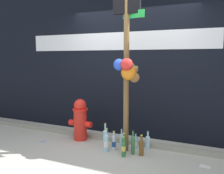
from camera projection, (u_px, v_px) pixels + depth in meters
ground_plane at (104, 158)px, 3.79m from camera, size 14.00×14.00×0.00m
building_wall at (133, 49)px, 4.77m from camera, size 10.00×0.21×3.48m
curb_strip at (122, 140)px, 4.49m from camera, size 8.00×0.12×0.08m
memorial_post at (127, 61)px, 3.92m from camera, size 0.52×0.58×2.62m
fire_hydrant at (80, 119)px, 4.61m from camera, size 0.47×0.29×0.79m
bottle_0 at (148, 141)px, 4.16m from camera, size 0.07×0.07×0.33m
bottle_1 at (105, 137)px, 4.30m from camera, size 0.08×0.08×0.42m
bottle_2 at (122, 139)px, 4.30m from camera, size 0.07×0.07×0.33m
bottle_3 at (124, 145)px, 3.96m from camera, size 0.08×0.08×0.35m
bottle_4 at (141, 147)px, 3.88m from camera, size 0.07×0.07×0.34m
bottle_5 at (124, 148)px, 3.84m from camera, size 0.07×0.07×0.33m
bottle_6 at (106, 142)px, 4.04m from camera, size 0.08×0.08×0.40m
bottle_7 at (133, 144)px, 3.93m from camera, size 0.06×0.06×0.40m
bottle_8 at (136, 142)px, 4.19m from camera, size 0.07×0.07×0.28m
bottle_9 at (114, 142)px, 4.13m from camera, size 0.07×0.07×0.33m
litter_0 at (205, 166)px, 3.50m from camera, size 0.16×0.13×0.01m
litter_1 at (43, 141)px, 4.54m from camera, size 0.12×0.17×0.01m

